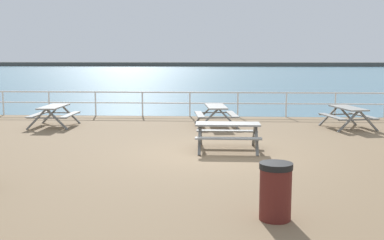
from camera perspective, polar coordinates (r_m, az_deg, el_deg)
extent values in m
cube|color=#846B4C|center=(12.83, 2.41, -4.56)|extent=(30.00, 24.00, 0.20)
cube|color=teal|center=(65.33, 2.95, 5.64)|extent=(142.00, 90.00, 0.01)
cube|color=#4C4C47|center=(108.31, 3.00, 6.57)|extent=(142.00, 6.00, 1.80)
cube|color=white|center=(20.34, 2.68, 3.37)|extent=(23.00, 0.06, 0.06)
cube|color=white|center=(20.39, 2.67, 2.05)|extent=(23.00, 0.05, 0.05)
cylinder|color=white|center=(22.51, -22.05, 1.90)|extent=(0.07, 0.07, 1.05)
cylinder|color=white|center=(21.71, -17.04, 1.93)|extent=(0.07, 0.07, 1.05)
cylinder|color=white|center=(21.08, -11.69, 1.95)|extent=(0.07, 0.07, 1.05)
cylinder|color=white|center=(20.65, -6.07, 1.94)|extent=(0.07, 0.07, 1.05)
cylinder|color=white|center=(20.42, -0.26, 1.92)|extent=(0.07, 0.07, 1.05)
cylinder|color=white|center=(20.41, 5.61, 1.88)|extent=(0.07, 0.07, 1.05)
cylinder|color=white|center=(20.61, 11.43, 1.82)|extent=(0.07, 0.07, 1.05)
cylinder|color=white|center=(21.02, 17.08, 1.74)|extent=(0.07, 0.07, 1.05)
cube|color=gray|center=(13.17, 4.39, -0.49)|extent=(1.80, 0.71, 0.05)
cube|color=gray|center=(13.83, 4.31, -1.34)|extent=(1.80, 0.27, 0.04)
cube|color=gray|center=(12.61, 4.45, -2.25)|extent=(1.80, 0.27, 0.04)
cube|color=slate|center=(13.64, 7.61, -1.83)|extent=(0.08, 0.79, 0.79)
cube|color=slate|center=(12.91, 7.89, -2.40)|extent=(0.08, 0.79, 0.79)
cube|color=slate|center=(13.27, 7.75, -1.92)|extent=(0.07, 1.50, 0.04)
cube|color=slate|center=(13.60, 1.04, -1.80)|extent=(0.08, 0.79, 0.79)
cube|color=slate|center=(12.86, 0.94, -2.36)|extent=(0.08, 0.79, 0.79)
cube|color=slate|center=(13.22, 0.99, -1.88)|extent=(0.07, 1.50, 0.04)
cube|color=gray|center=(18.28, -16.53, 1.58)|extent=(0.70, 1.80, 0.05)
cube|color=gray|center=(18.53, -18.30, 0.66)|extent=(0.26, 1.80, 0.04)
cube|color=gray|center=(18.12, -14.64, 0.64)|extent=(0.26, 1.80, 0.04)
cube|color=slate|center=(19.18, -16.77, 0.73)|extent=(0.79, 0.08, 0.79)
cube|color=slate|center=(18.94, -14.63, 0.73)|extent=(0.79, 0.08, 0.79)
cube|color=slate|center=(19.05, -15.71, 0.86)|extent=(1.50, 0.06, 0.04)
cube|color=slate|center=(17.73, -18.45, 0.09)|extent=(0.79, 0.08, 0.79)
cube|color=slate|center=(17.47, -16.16, 0.07)|extent=(0.79, 0.08, 0.79)
cube|color=slate|center=(17.59, -17.32, 0.23)|extent=(1.50, 0.06, 0.04)
cube|color=gray|center=(18.00, 18.53, 1.40)|extent=(1.06, 1.91, 0.05)
cube|color=gray|center=(17.75, 16.71, 0.42)|extent=(0.63, 1.81, 0.04)
cube|color=gray|center=(18.32, 20.21, 0.49)|extent=(0.63, 1.81, 0.04)
cube|color=slate|center=(18.57, 16.35, 0.52)|extent=(0.79, 0.24, 0.79)
cube|color=slate|center=(18.90, 18.41, 0.56)|extent=(0.79, 0.24, 0.79)
cube|color=slate|center=(18.72, 17.39, 0.68)|extent=(1.48, 0.37, 0.04)
cube|color=slate|center=(17.18, 18.56, -0.15)|extent=(0.79, 0.24, 0.79)
cube|color=slate|center=(17.54, 20.73, -0.10)|extent=(0.79, 0.24, 0.79)
cube|color=slate|center=(17.35, 19.66, 0.02)|extent=(1.48, 0.37, 0.04)
cube|color=gray|center=(17.62, 2.94, 1.67)|extent=(0.90, 1.87, 0.05)
cube|color=gray|center=(17.59, 0.92, 0.69)|extent=(0.46, 1.82, 0.04)
cube|color=gray|center=(17.73, 4.92, 0.72)|extent=(0.46, 1.82, 0.04)
cube|color=slate|center=(18.39, 1.50, 0.77)|extent=(0.80, 0.17, 0.79)
cube|color=slate|center=(18.47, 3.82, 0.79)|extent=(0.80, 0.17, 0.79)
cube|color=slate|center=(18.43, 2.66, 0.92)|extent=(1.50, 0.23, 0.04)
cube|color=slate|center=(16.85, 1.96, 0.11)|extent=(0.80, 0.17, 0.79)
cube|color=slate|center=(16.94, 4.48, 0.13)|extent=(0.80, 0.17, 0.79)
cube|color=slate|center=(16.89, 3.22, 0.27)|extent=(1.50, 0.23, 0.04)
cylinder|color=#591E19|center=(7.84, 10.14, -8.92)|extent=(0.52, 0.52, 0.85)
cylinder|color=black|center=(7.71, 10.23, -5.54)|extent=(0.55, 0.55, 0.10)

